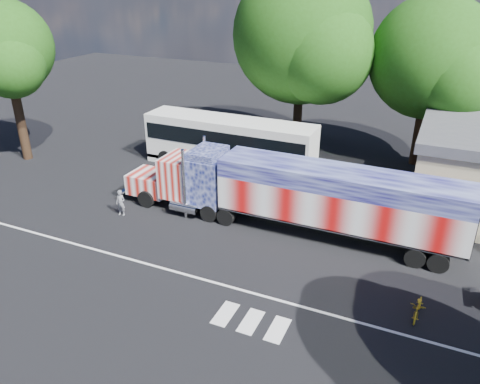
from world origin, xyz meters
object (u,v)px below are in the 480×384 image
at_px(bicycle, 418,308).
at_px(tree_n_mid, 304,35).
at_px(coach_bus, 229,143).
at_px(tree_w_a, 6,48).
at_px(tree_ne_a, 433,59).
at_px(semi_truck, 294,194).
at_px(woman, 121,203).

bearing_deg(bicycle, tree_n_mid, 126.34).
xyz_separation_m(coach_bus, tree_w_a, (-15.22, -4.83, 6.47)).
bearing_deg(coach_bus, tree_ne_a, 27.09).
distance_m(tree_n_mid, tree_w_a, 21.54).
xyz_separation_m(coach_bus, tree_ne_a, (12.67, 6.48, 5.93)).
distance_m(semi_truck, tree_ne_a, 15.52).
relative_size(semi_truck, tree_n_mid, 1.42).
bearing_deg(woman, tree_ne_a, 41.54).
bearing_deg(tree_w_a, woman, -20.55).
bearing_deg(semi_truck, tree_n_mid, 106.46).
distance_m(bicycle, tree_n_mid, 22.62).
xyz_separation_m(semi_truck, woman, (-9.95, -2.60, -1.42)).
bearing_deg(bicycle, woman, 176.62).
height_order(tree_ne_a, tree_w_a, tree_ne_a).
bearing_deg(woman, tree_n_mid, 63.58).
relative_size(woman, tree_n_mid, 0.11).
relative_size(coach_bus, woman, 7.97).
bearing_deg(coach_bus, tree_n_mid, 59.53).
bearing_deg(tree_w_a, semi_truck, -5.30).
relative_size(tree_n_mid, tree_w_a, 1.21).
bearing_deg(tree_n_mid, coach_bus, -120.47).
xyz_separation_m(woman, tree_n_mid, (6.17, 15.39, 8.24)).
bearing_deg(tree_n_mid, semi_truck, -73.54).
distance_m(woman, bicycle, 17.37).
distance_m(woman, tree_ne_a, 23.30).
height_order(coach_bus, tree_ne_a, tree_ne_a).
distance_m(semi_truck, coach_bus, 10.01).
xyz_separation_m(tree_ne_a, tree_w_a, (-27.90, -11.32, 0.55)).
distance_m(semi_truck, bicycle, 8.98).
distance_m(coach_bus, woman, 9.96).
bearing_deg(semi_truck, bicycle, -34.52).
xyz_separation_m(bicycle, tree_w_a, (-29.71, 7.07, 7.95)).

